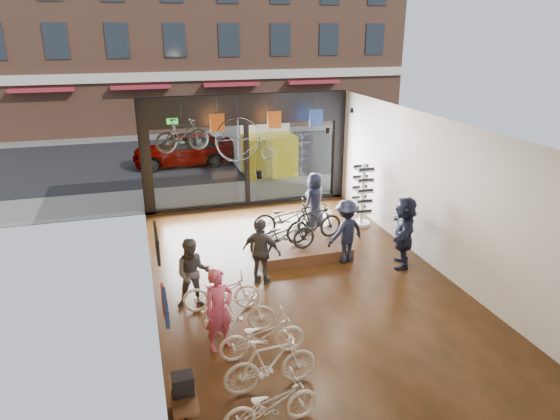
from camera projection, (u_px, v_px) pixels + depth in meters
name	position (u px, v px, depth m)	size (l,w,h in m)	color
ground_plane	(303.00, 283.00, 12.08)	(7.00, 12.00, 0.04)	black
ceiling	(306.00, 125.00, 10.76)	(7.00, 12.00, 0.04)	black
wall_left	(146.00, 225.00, 10.49)	(0.04, 12.00, 3.80)	#8D5D1D
wall_right	(439.00, 195.00, 12.35)	(0.04, 12.00, 3.80)	beige
wall_back	(467.00, 372.00, 5.99)	(7.00, 0.04, 3.80)	beige
storefront	(247.00, 151.00, 16.83)	(7.00, 0.26, 3.80)	black
exit_sign	(172.00, 121.00, 15.70)	(0.35, 0.06, 0.18)	#198C26
street_road	(209.00, 149.00, 25.60)	(30.00, 18.00, 0.02)	black
sidewalk_near	(241.00, 192.00, 18.54)	(30.00, 2.40, 0.12)	slate
sidewalk_far	(198.00, 133.00, 29.18)	(30.00, 2.00, 0.12)	slate
opposite_building	(186.00, 7.00, 29.07)	(26.00, 5.00, 14.00)	brown
street_car	(184.00, 149.00, 22.22)	(1.80, 4.48, 1.52)	gray
box_truck	(258.00, 138.00, 22.00)	(2.13, 6.39, 2.52)	silver
floor_bike_0	(271.00, 405.00, 7.57)	(0.54, 1.55, 0.82)	silver
floor_bike_1	(270.00, 363.00, 8.36)	(0.47, 1.66, 1.00)	silver
floor_bike_2	(262.00, 336.00, 9.22)	(0.57, 1.63, 0.86)	silver
floor_bike_3	(238.00, 312.00, 9.95)	(0.43, 1.51, 0.91)	silver
floor_bike_4	(221.00, 292.00, 10.77)	(0.58, 1.67, 0.88)	silver
display_platform	(300.00, 247.00, 13.67)	(2.40, 1.80, 0.30)	#492A1C
display_bike_left	(283.00, 235.00, 12.83)	(0.63, 1.82, 0.96)	black
display_bike_mid	(314.00, 223.00, 13.57)	(0.48, 1.71, 1.03)	black
display_bike_right	(286.00, 218.00, 13.99)	(0.65, 1.86, 0.97)	black
customer_0	(219.00, 310.00, 9.33)	(0.61, 0.40, 1.67)	#CC4C72
customer_1	(193.00, 273.00, 10.78)	(0.78, 0.61, 1.61)	#3F3F44
customer_2	(262.00, 252.00, 11.79)	(0.96, 0.40, 1.64)	#3F3F44
customer_3	(346.00, 231.00, 12.88)	(1.10, 0.63, 1.71)	#161C33
customer_4	(315.00, 201.00, 15.13)	(0.85, 0.55, 1.74)	#161C33
customer_5	(404.00, 232.00, 12.64)	(1.73, 0.55, 1.87)	#161C33
sunglasses_rack	(362.00, 196.00, 15.30)	(0.57, 0.46, 1.92)	white
wall_merch	(169.00, 342.00, 7.57)	(0.40, 2.40, 2.60)	navy
penny_farthing	(247.00, 140.00, 15.58)	(1.78, 0.06, 1.43)	black
hung_bike	(182.00, 135.00, 14.26)	(0.45, 1.58, 0.95)	black
jersey_left	(217.00, 123.00, 15.43)	(0.45, 0.03, 0.55)	#CC5919
jersey_mid	(274.00, 120.00, 15.92)	(0.45, 0.03, 0.55)	#CC5919
jersey_right	(316.00, 118.00, 16.29)	(0.45, 0.03, 0.55)	#1E3F99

